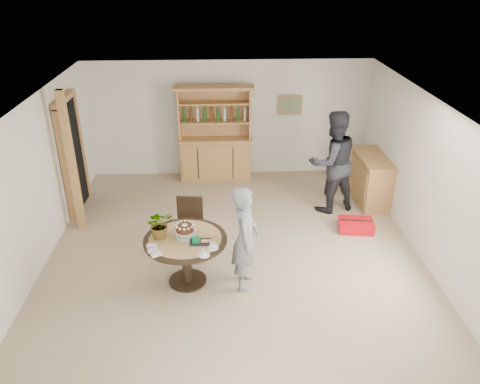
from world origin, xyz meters
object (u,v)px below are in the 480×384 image
object	(u,v)px
adult_person	(332,162)
red_suitcase	(356,225)
teen_boy	(245,238)
hutch	(215,148)
dining_chair	(190,222)
dining_table	(186,247)
sideboard	(371,179)

from	to	relation	value
adult_person	red_suitcase	bearing A→B (deg)	92.63
teen_boy	adult_person	bearing A→B (deg)	-31.52
hutch	dining_chair	size ratio (longest dim) A/B	2.16
adult_person	dining_chair	bearing A→B (deg)	9.53
hutch	adult_person	size ratio (longest dim) A/B	1.05
dining_chair	red_suitcase	size ratio (longest dim) A/B	1.47
hutch	dining_table	distance (m)	3.74
teen_boy	adult_person	distance (m)	2.86
teen_boy	dining_chair	bearing A→B (deg)	48.10
teen_boy	adult_person	world-z (taller)	adult_person
sideboard	dining_table	world-z (taller)	sideboard
sideboard	red_suitcase	size ratio (longest dim) A/B	1.95
sideboard	adult_person	xyz separation A→B (m)	(-0.87, -0.30, 0.50)
dining_table	teen_boy	bearing A→B (deg)	-6.71
hutch	sideboard	world-z (taller)	hutch
dining_chair	adult_person	distance (m)	2.94
sideboard	dining_chair	distance (m)	3.82
adult_person	hutch	bearing A→B (deg)	-53.35
dining_table	red_suitcase	xyz separation A→B (m)	(2.90, 1.34, -0.50)
teen_boy	red_suitcase	world-z (taller)	teen_boy
sideboard	dining_chair	bearing A→B (deg)	-154.58
sideboard	adult_person	bearing A→B (deg)	-161.06
dining_table	dining_chair	size ratio (longest dim) A/B	1.27
hutch	adult_person	bearing A→B (deg)	-35.41
hutch	sideboard	size ratio (longest dim) A/B	1.62
sideboard	dining_table	xyz separation A→B (m)	(-3.46, -2.47, 0.13)
hutch	red_suitcase	world-z (taller)	hutch
hutch	adult_person	xyz separation A→B (m)	(2.17, -1.54, 0.28)
dining_table	adult_person	xyz separation A→B (m)	(2.59, 2.17, 0.37)
hutch	teen_boy	distance (m)	3.84
hutch	red_suitcase	bearing A→B (deg)	-43.72
teen_boy	red_suitcase	bearing A→B (deg)	-48.98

